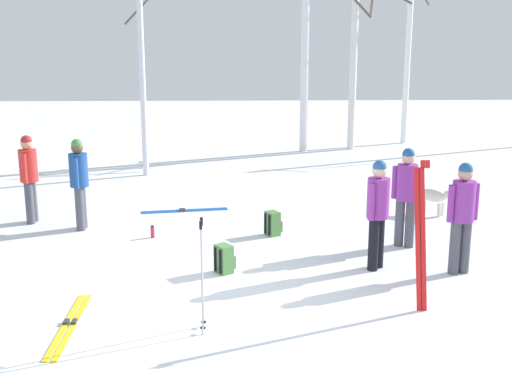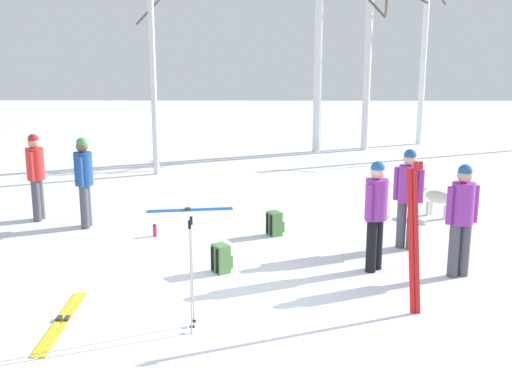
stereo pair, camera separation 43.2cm
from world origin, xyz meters
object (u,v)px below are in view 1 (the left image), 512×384
person_4 (29,173)px  backpack_1 (273,224)px  water_bottle_0 (153,232)px  ski_pair_planted_0 (421,238)px  ski_pair_lying_0 (69,325)px  birch_tree_1 (141,41)px  person_2 (378,208)px  ski_poles_0 (202,272)px  person_3 (79,178)px  birch_tree_2 (306,24)px  birch_tree_4 (410,24)px  ski_pair_lying_1 (185,210)px  person_1 (406,191)px  person_0 (463,211)px  birch_tree_3 (354,59)px  dog (434,197)px  backpack_0 (224,259)px

person_4 → backpack_1: person_4 is taller
water_bottle_0 → ski_pair_planted_0: bearing=-40.6°
ski_pair_lying_0 → birch_tree_1: (-0.30, 9.18, 3.44)m
person_4 → water_bottle_0: bearing=-23.4°
person_2 → ski_pair_lying_0: (-4.25, -1.92, -0.97)m
ski_pair_lying_0 → ski_poles_0: (1.68, -0.19, 0.75)m
backpack_1 → birch_tree_1: (-3.05, 5.45, 3.23)m
ski_pair_lying_0 → person_3: bearing=101.0°
ski_poles_0 → birch_tree_2: (2.57, 13.00, 3.21)m
ski_pair_planted_0 → birch_tree_4: size_ratio=0.26×
person_4 → ski_pair_lying_1: person_4 is taller
backpack_1 → birch_tree_4: (5.13, 10.64, 3.78)m
person_1 → person_2: bearing=-123.7°
person_4 → backpack_1: bearing=-11.8°
person_0 → birch_tree_3: 11.62m
dog → backpack_1: (-3.34, -1.26, -0.17)m
person_2 → backpack_1: bearing=129.6°
person_0 → birch_tree_3: birch_tree_3 is taller
person_3 → ski_pair_lying_1: (1.83, 1.24, -0.97)m
person_4 → birch_tree_4: size_ratio=0.22×
person_4 → dog: person_4 is taller
person_1 → person_2: size_ratio=1.00×
person_1 → ski_pair_lying_1: (-3.97, 2.46, -0.97)m
birch_tree_1 → birch_tree_2: (4.54, 3.63, 0.52)m
person_4 → birch_tree_4: bearing=44.7°
backpack_1 → birch_tree_3: birch_tree_3 is taller
person_1 → person_3: bearing=168.1°
person_2 → birch_tree_1: birch_tree_1 is taller
dog → ski_pair_lying_1: dog is taller
birch_tree_3 → water_bottle_0: bearing=-119.0°
person_1 → ski_pair_planted_0: bearing=-101.0°
dog → ski_poles_0: (-4.42, -5.18, 0.37)m
person_2 → backpack_1: (-1.50, 1.81, -0.77)m
backpack_0 → person_4: bearing=142.7°
birch_tree_3 → person_3: bearing=-126.8°
person_4 → person_1: bearing=-13.9°
person_4 → birch_tree_1: bearing=70.4°
person_3 → birch_tree_1: bearing=83.9°
person_2 → ski_pair_lying_0: 4.76m
person_4 → backpack_1: size_ratio=3.90×
person_0 → water_bottle_0: 5.34m
birch_tree_3 → person_2: bearing=-98.1°
person_0 → dog: (0.62, 3.30, -0.59)m
person_3 → backpack_1: person_3 is taller
ski_pair_planted_0 → birch_tree_4: (3.43, 14.05, 2.99)m
person_2 → ski_pair_lying_1: 4.91m
ski_pair_lying_0 → birch_tree_1: 9.81m
person_1 → water_bottle_0: person_1 is taller
person_4 → backpack_0: (3.79, -2.89, -0.77)m
ski_pair_planted_0 → backpack_1: size_ratio=4.58×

